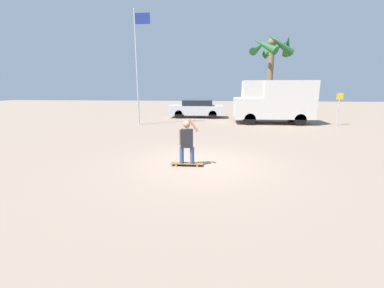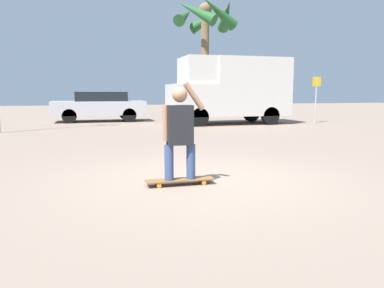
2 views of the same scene
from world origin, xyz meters
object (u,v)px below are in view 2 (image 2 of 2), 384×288
palm_tree_near_van (206,23)px  person_skateboarder (180,128)px  parked_car_silver (100,106)px  skateboard (180,180)px  camper_van (230,88)px  street_sign (316,93)px

palm_tree_near_van → person_skateboarder: bearing=-109.3°
parked_car_silver → skateboard: bearing=-87.1°
skateboard → parked_car_silver: parked_car_silver is taller
parked_car_silver → camper_van: bearing=-28.2°
street_sign → skateboard: bearing=-132.4°
person_skateboarder → palm_tree_near_van: palm_tree_near_van is taller
camper_van → street_sign: bearing=-9.4°
parked_car_silver → street_sign: size_ratio=2.08×
person_skateboarder → parked_car_silver: bearing=92.9°
person_skateboarder → palm_tree_near_van: 19.04m
person_skateboarder → skateboard: bearing=0.0°
person_skateboarder → camper_van: camper_van is taller
palm_tree_near_van → skateboard: bearing=-109.3°
skateboard → person_skateboarder: person_skateboarder is taller
parked_car_silver → palm_tree_near_van: bearing=27.4°
camper_van → parked_car_silver: (-5.79, 3.10, -0.84)m
skateboard → person_skateboarder: size_ratio=0.71×
parked_car_silver → palm_tree_near_van: (6.77, 3.51, 4.93)m
person_skateboarder → camper_van: size_ratio=0.28×
skateboard → person_skateboarder: bearing=-180.0°
skateboard → camper_van: bearing=64.7°
person_skateboarder → parked_car_silver: person_skateboarder is taller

